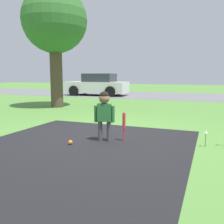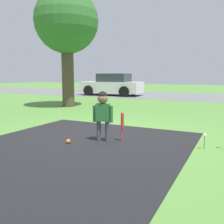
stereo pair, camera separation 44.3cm
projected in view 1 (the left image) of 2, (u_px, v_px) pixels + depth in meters
name	position (u px, v px, depth m)	size (l,w,h in m)	color
ground_plane	(103.00, 134.00, 5.55)	(60.00, 60.00, 0.00)	#518438
driveway_strip	(28.00, 175.00, 3.24)	(3.90, 7.00, 0.01)	black
street_strip	(173.00, 96.00, 15.59)	(40.00, 6.00, 0.01)	slate
child	(104.00, 109.00, 4.84)	(0.39, 0.22, 0.99)	#4C4751
baseball_bat	(124.00, 122.00, 4.89)	(0.06, 0.06, 0.58)	red
sports_ball	(70.00, 142.00, 4.67)	(0.09, 0.09, 0.09)	orange
parked_car	(97.00, 85.00, 15.89)	(3.96, 1.97, 1.38)	silver
tree_near_driveway	(55.00, 22.00, 9.70)	(2.54, 2.54, 4.68)	#4C3D2D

